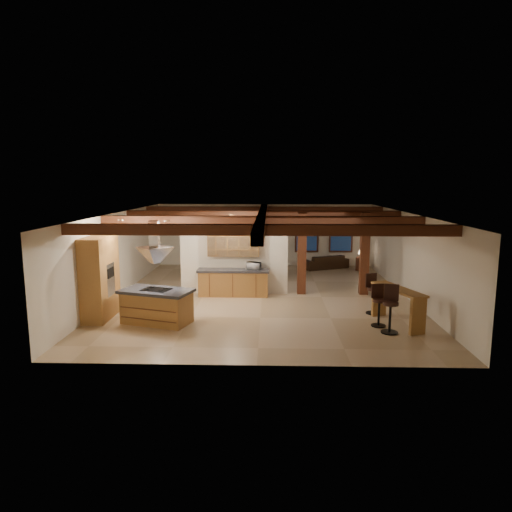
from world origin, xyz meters
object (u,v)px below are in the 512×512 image
(kitchen_island, at_px, (157,306))
(dining_table, at_px, (258,271))
(bar_counter, at_px, (398,300))
(sofa, at_px, (325,262))

(kitchen_island, bearing_deg, dining_table, 66.22)
(dining_table, bearing_deg, bar_counter, -77.09)
(sofa, distance_m, bar_counter, 8.38)
(sofa, relative_size, bar_counter, 1.03)
(kitchen_island, bearing_deg, sofa, 55.61)
(dining_table, xyz_separation_m, bar_counter, (4.06, -6.03, 0.42))
(kitchen_island, relative_size, bar_counter, 1.08)
(kitchen_island, distance_m, sofa, 10.13)
(dining_table, height_order, sofa, sofa)
(kitchen_island, bearing_deg, bar_counter, 0.40)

